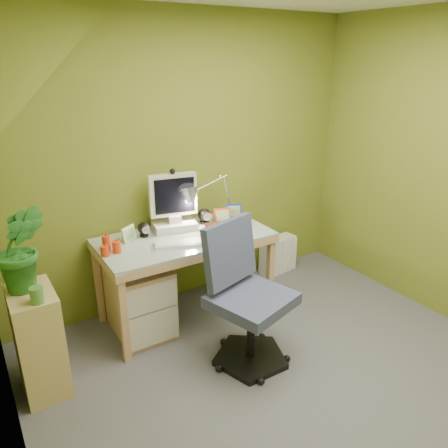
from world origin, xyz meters
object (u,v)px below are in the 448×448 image
monitor (173,198)px  task_chair (252,297)px  radiator (278,255)px  desk_lamp (221,186)px  potted_plant (21,248)px  desk (186,277)px  side_ledge (39,341)px

monitor → task_chair: bearing=-72.1°
task_chair → radiator: size_ratio=2.81×
desk_lamp → potted_plant: size_ratio=1.07×
desk → desk_lamp: (0.45, 0.18, 0.65)m
monitor → potted_plant: size_ratio=0.96×
side_ledge → desk: bearing=12.9°
potted_plant → monitor: bearing=18.7°
monitor → side_ledge: (-1.18, -0.45, -0.63)m
monitor → desk_lamp: (0.45, 0.00, 0.03)m
desk_lamp → task_chair: 1.11m
desk_lamp → task_chair: (-0.33, -0.93, -0.50)m
desk_lamp → side_ledge: bearing=-173.3°
desk → monitor: (0.00, 0.18, 0.62)m
desk → side_ledge: size_ratio=1.90×
potted_plant → side_ledge: bearing=-90.0°
desk → potted_plant: (-1.18, -0.22, 0.62)m
desk_lamp → radiator: (0.69, 0.05, -0.83)m
desk → desk_lamp: size_ratio=2.31×
task_chair → desk_lamp: bearing=53.7°
desk_lamp → radiator: bearing=-4.6°
monitor → potted_plant: potted_plant is taller
desk → radiator: (1.14, 0.23, -0.18)m
potted_plant → radiator: potted_plant is taller
desk_lamp → task_chair: desk_lamp is taller
desk_lamp → desk: bearing=-166.9°
side_ledge → radiator: side_ledge is taller
side_ledge → task_chair: bearing=-20.4°
desk_lamp → side_ledge: (-1.63, -0.45, -0.66)m
desk → side_ledge: 1.21m
desk → side_ledge: bearing=-166.7°
side_ledge → radiator: size_ratio=1.95×
potted_plant → task_chair: 1.48m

